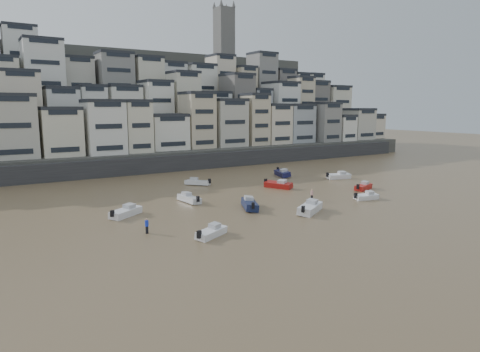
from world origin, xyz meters
TOP-DOWN VIEW (x-y plane):
  - ground at (0.00, 0.00)m, footprint 400.00×400.00m
  - harbor_wall at (10.00, 65.00)m, footprint 140.00×3.00m
  - hillside at (14.73, 104.84)m, footprint 141.04×66.00m
  - boat_a at (9.45, 20.02)m, footprint 6.37×4.93m
  - boat_b at (22.15, 21.51)m, footprint 4.46×2.13m
  - boat_c at (3.93, 26.27)m, footprint 4.14×6.07m
  - boat_d at (28.00, 27.32)m, footprint 5.21×3.17m
  - boat_e at (16.60, 36.26)m, footprint 3.75×5.75m
  - boat_f at (-1.40, 34.45)m, footprint 2.12×5.35m
  - boat_g at (32.64, 37.69)m, footprint 5.54×2.92m
  - boat_h at (6.06, 46.43)m, footprint 4.45×4.85m
  - boat_i at (25.18, 46.10)m, footprint 3.62×6.16m
  - boat_j at (-6.89, 17.56)m, footprint 4.92×3.50m
  - boat_k at (-11.93, 31.31)m, footprint 5.50×4.49m
  - person_blue at (-12.34, 22.53)m, footprint 0.44×0.44m
  - person_pink at (14.72, 25.53)m, footprint 0.44×0.44m

SIDE VIEW (x-z plane):
  - ground at x=0.00m, z-range 0.00..0.00m
  - boat_b at x=22.15m, z-range 0.00..1.17m
  - boat_j at x=-6.89m, z-range 0.00..1.29m
  - boat_d at x=28.00m, z-range 0.00..1.35m
  - boat_h at x=6.06m, z-range 0.00..1.36m
  - boat_f at x=-1.40m, z-range 0.00..1.43m
  - boat_g at x=32.64m, z-range 0.00..1.44m
  - boat_k at x=-11.93m, z-range 0.00..1.48m
  - boat_e at x=16.60m, z-range 0.00..1.49m
  - boat_c at x=3.93m, z-range 0.00..1.58m
  - boat_i at x=25.18m, z-range 0.00..1.60m
  - boat_a at x=9.45m, z-range 0.00..1.69m
  - person_blue at x=-12.34m, z-range 0.00..1.74m
  - person_pink at x=14.72m, z-range 0.00..1.74m
  - harbor_wall at x=10.00m, z-range 0.00..3.50m
  - hillside at x=14.73m, z-range -11.99..38.01m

